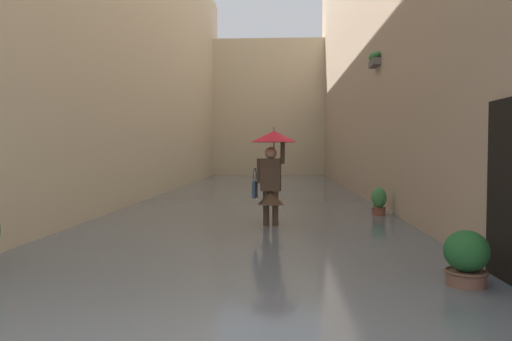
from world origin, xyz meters
The scene contains 8 objects.
ground_plane centered at (0.00, -13.00, 0.00)m, with size 64.98×64.98×0.00m, color slate.
flood_water centered at (0.00, -13.00, 0.08)m, with size 7.32×31.99×0.16m, color slate.
building_facade_left centered at (-4.16, -12.99, 5.91)m, with size 2.04×29.99×11.82m.
building_facade_right centered at (4.16, -12.99, 5.23)m, with size 2.04×29.99×10.46m.
building_facade_far centered at (0.00, -26.89, 4.07)m, with size 10.12×1.80×8.14m, color beige.
person_wading centered at (-0.55, -6.98, 1.40)m, with size 0.91×0.91×2.07m.
potted_plant_near_left centered at (-2.93, -8.64, 0.42)m, with size 0.33×0.33×0.79m.
potted_plant_mid_left centered at (-2.73, -2.94, 0.40)m, with size 0.48×0.48×0.76m.
Camera 1 is at (-0.72, 2.34, 1.62)m, focal length 33.96 mm.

